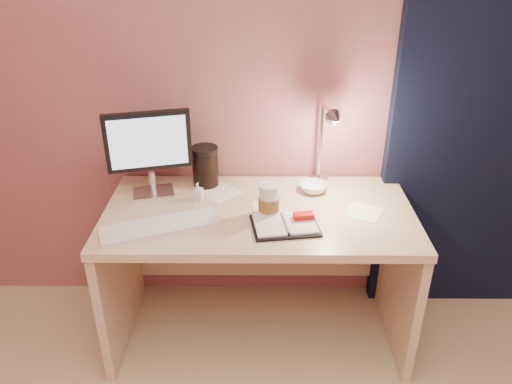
{
  "coord_description": "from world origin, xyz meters",
  "views": [
    {
      "loc": [
        -0.0,
        -0.57,
        1.86
      ],
      "look_at": [
        -0.01,
        1.33,
        0.85
      ],
      "focal_mm": 35.0,
      "sensor_mm": 36.0,
      "label": 1
    }
  ],
  "objects_px": {
    "keyboard": "(160,226)",
    "desk": "(259,243)",
    "monitor": "(148,146)",
    "coffee_cup": "(269,201)",
    "desk_lamp": "(319,139)",
    "bowl": "(313,188)",
    "lotion_bottle": "(198,192)",
    "dark_jar": "(205,168)",
    "planner": "(287,224)"
  },
  "relations": [
    {
      "from": "dark_jar",
      "to": "monitor",
      "type": "bearing_deg",
      "value": -157.76
    },
    {
      "from": "planner",
      "to": "bowl",
      "type": "height_order",
      "value": "planner"
    },
    {
      "from": "monitor",
      "to": "dark_jar",
      "type": "distance_m",
      "value": 0.31
    },
    {
      "from": "monitor",
      "to": "bowl",
      "type": "bearing_deg",
      "value": -12.37
    },
    {
      "from": "monitor",
      "to": "coffee_cup",
      "type": "distance_m",
      "value": 0.61
    },
    {
      "from": "desk",
      "to": "monitor",
      "type": "xyz_separation_m",
      "value": [
        -0.51,
        0.08,
        0.47
      ]
    },
    {
      "from": "lotion_bottle",
      "to": "dark_jar",
      "type": "height_order",
      "value": "dark_jar"
    },
    {
      "from": "monitor",
      "to": "keyboard",
      "type": "xyz_separation_m",
      "value": [
        0.09,
        -0.31,
        -0.24
      ]
    },
    {
      "from": "desk_lamp",
      "to": "bowl",
      "type": "bearing_deg",
      "value": -154.43
    },
    {
      "from": "dark_jar",
      "to": "keyboard",
      "type": "bearing_deg",
      "value": -110.69
    },
    {
      "from": "lotion_bottle",
      "to": "desk_lamp",
      "type": "relative_size",
      "value": 0.21
    },
    {
      "from": "bowl",
      "to": "desk_lamp",
      "type": "xyz_separation_m",
      "value": [
        0.01,
        0.01,
        0.25
      ]
    },
    {
      "from": "desk",
      "to": "keyboard",
      "type": "relative_size",
      "value": 2.81
    },
    {
      "from": "lotion_bottle",
      "to": "dark_jar",
      "type": "relative_size",
      "value": 0.5
    },
    {
      "from": "lotion_bottle",
      "to": "planner",
      "type": "bearing_deg",
      "value": -29.64
    },
    {
      "from": "coffee_cup",
      "to": "desk_lamp",
      "type": "bearing_deg",
      "value": 45.52
    },
    {
      "from": "desk_lamp",
      "to": "planner",
      "type": "bearing_deg",
      "value": -127.66
    },
    {
      "from": "lotion_bottle",
      "to": "bowl",
      "type": "bearing_deg",
      "value": 9.63
    },
    {
      "from": "planner",
      "to": "dark_jar",
      "type": "relative_size",
      "value": 1.71
    },
    {
      "from": "desk",
      "to": "monitor",
      "type": "distance_m",
      "value": 0.7
    },
    {
      "from": "bowl",
      "to": "desk_lamp",
      "type": "height_order",
      "value": "desk_lamp"
    },
    {
      "from": "monitor",
      "to": "keyboard",
      "type": "bearing_deg",
      "value": -88.86
    },
    {
      "from": "coffee_cup",
      "to": "lotion_bottle",
      "type": "height_order",
      "value": "coffee_cup"
    },
    {
      "from": "bowl",
      "to": "dark_jar",
      "type": "distance_m",
      "value": 0.54
    },
    {
      "from": "coffee_cup",
      "to": "desk_lamp",
      "type": "height_order",
      "value": "desk_lamp"
    },
    {
      "from": "coffee_cup",
      "to": "desk_lamp",
      "type": "distance_m",
      "value": 0.39
    },
    {
      "from": "desk",
      "to": "monitor",
      "type": "height_order",
      "value": "monitor"
    },
    {
      "from": "dark_jar",
      "to": "bowl",
      "type": "bearing_deg",
      "value": -7.62
    },
    {
      "from": "planner",
      "to": "lotion_bottle",
      "type": "distance_m",
      "value": 0.46
    },
    {
      "from": "planner",
      "to": "keyboard",
      "type": "bearing_deg",
      "value": 173.69
    },
    {
      "from": "coffee_cup",
      "to": "dark_jar",
      "type": "distance_m",
      "value": 0.43
    },
    {
      "from": "monitor",
      "to": "desk_lamp",
      "type": "bearing_deg",
      "value": -11.67
    },
    {
      "from": "desk",
      "to": "lotion_bottle",
      "type": "xyz_separation_m",
      "value": [
        -0.28,
        0.02,
        0.27
      ]
    },
    {
      "from": "keyboard",
      "to": "coffee_cup",
      "type": "relative_size",
      "value": 3.29
    },
    {
      "from": "lotion_bottle",
      "to": "desk",
      "type": "bearing_deg",
      "value": -3.63
    },
    {
      "from": "monitor",
      "to": "bowl",
      "type": "relative_size",
      "value": 3.06
    },
    {
      "from": "bowl",
      "to": "monitor",
      "type": "bearing_deg",
      "value": -177.81
    },
    {
      "from": "keyboard",
      "to": "desk",
      "type": "bearing_deg",
      "value": 7.74
    },
    {
      "from": "desk",
      "to": "bowl",
      "type": "height_order",
      "value": "bowl"
    },
    {
      "from": "monitor",
      "to": "keyboard",
      "type": "distance_m",
      "value": 0.4
    },
    {
      "from": "desk",
      "to": "monitor",
      "type": "bearing_deg",
      "value": 170.88
    },
    {
      "from": "bowl",
      "to": "dark_jar",
      "type": "xyz_separation_m",
      "value": [
        -0.53,
        0.07,
        0.07
      ]
    },
    {
      "from": "monitor",
      "to": "keyboard",
      "type": "height_order",
      "value": "monitor"
    },
    {
      "from": "desk",
      "to": "keyboard",
      "type": "xyz_separation_m",
      "value": [
        -0.42,
        -0.23,
        0.24
      ]
    },
    {
      "from": "keyboard",
      "to": "coffee_cup",
      "type": "distance_m",
      "value": 0.48
    },
    {
      "from": "planner",
      "to": "desk_lamp",
      "type": "relative_size",
      "value": 0.72
    },
    {
      "from": "lotion_bottle",
      "to": "dark_jar",
      "type": "xyz_separation_m",
      "value": [
        0.02,
        0.16,
        0.04
      ]
    },
    {
      "from": "planner",
      "to": "desk_lamp",
      "type": "xyz_separation_m",
      "value": [
        0.16,
        0.33,
        0.26
      ]
    },
    {
      "from": "keyboard",
      "to": "planner",
      "type": "distance_m",
      "value": 0.54
    },
    {
      "from": "planner",
      "to": "coffee_cup",
      "type": "distance_m",
      "value": 0.13
    }
  ]
}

